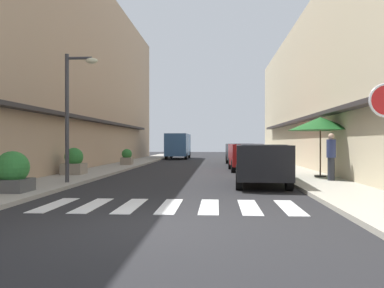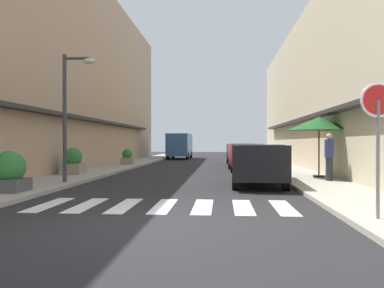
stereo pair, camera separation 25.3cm
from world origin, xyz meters
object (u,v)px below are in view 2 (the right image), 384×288
parked_car_mid (246,154)px  round_street_sign (378,115)px  street_lamp (70,103)px  planter_corner (9,172)px  planter_far (127,157)px  parked_car_near (259,160)px  pedestrian_walking_near (329,156)px  cafe_umbrella (319,124)px  planter_midblock (73,162)px  parked_car_far (241,151)px  delivery_van (180,144)px

parked_car_mid → round_street_sign: round_street_sign is taller
street_lamp → planter_corner: size_ratio=3.90×
parked_car_mid → planter_far: size_ratio=3.92×
parked_car_near → pedestrian_walking_near: size_ratio=2.58×
street_lamp → cafe_umbrella: (9.42, 2.88, -0.66)m
street_lamp → planter_midblock: 4.33m
parked_car_mid → street_lamp: size_ratio=0.86×
parked_car_far → planter_corner: size_ratio=3.84×
parked_car_mid → planter_midblock: size_ratio=3.34×
parked_car_mid → parked_car_far: same height
parked_car_near → parked_car_mid: size_ratio=1.15×
parked_car_far → pedestrian_walking_near: pedestrian_walking_near is taller
parked_car_near → planter_far: 12.63m
planter_midblock → pedestrian_walking_near: size_ratio=0.67×
planter_corner → planter_midblock: size_ratio=0.99×
planter_far → pedestrian_walking_near: (10.04, -9.52, 0.46)m
pedestrian_walking_near → parked_car_far: bearing=-139.2°
parked_car_near → round_street_sign: (1.59, -6.47, 1.14)m
round_street_sign → cafe_umbrella: bearing=82.8°
parked_car_mid → planter_corner: bearing=-126.2°
planter_corner → planter_midblock: (-0.53, 6.10, -0.01)m
planter_corner → planter_midblock: bearing=95.0°
street_lamp → planter_far: bearing=93.4°
delivery_van → planter_far: 12.08m
delivery_van → planter_midblock: (-2.72, -19.25, -0.74)m
round_street_sign → pedestrian_walking_near: size_ratio=1.44×
parked_car_mid → delivery_van: bearing=109.2°
street_lamp → planter_corner: street_lamp is taller
street_lamp → pedestrian_walking_near: bearing=7.8°
cafe_umbrella → planter_midblock: 10.84m
cafe_umbrella → parked_car_far: bearing=104.7°
planter_corner → planter_midblock: 6.13m
parked_car_near → parked_car_mid: same height
street_lamp → parked_car_mid: bearing=48.3°
parked_car_far → delivery_van: bearing=118.9°
parked_car_near → cafe_umbrella: cafe_umbrella is taller
parked_car_near → delivery_van: bearing=103.4°
parked_car_mid → planter_midblock: (-8.00, -4.11, -0.25)m
round_street_sign → planter_corner: bearing=160.3°
parked_car_mid → parked_car_far: size_ratio=0.88×
street_lamp → planter_corner: 3.60m
delivery_van → planter_midblock: bearing=-98.1°
parked_car_mid → pedestrian_walking_near: pedestrian_walking_near is taller
street_lamp → cafe_umbrella: bearing=17.0°
parked_car_near → street_lamp: size_ratio=1.00×
parked_car_mid → planter_midblock: bearing=-152.8°
street_lamp → pedestrian_walking_near: 9.68m
parked_car_near → planter_corner: bearing=-156.7°
street_lamp → delivery_van: bearing=86.4°
parked_car_mid → round_street_sign: 13.60m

